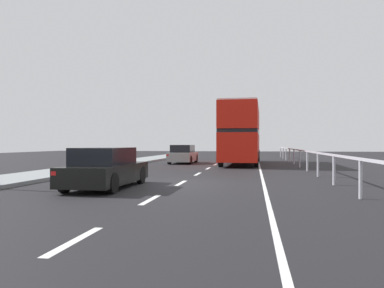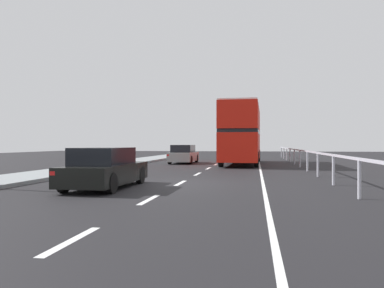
% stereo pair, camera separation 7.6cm
% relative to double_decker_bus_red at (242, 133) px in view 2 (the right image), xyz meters
% --- Properties ---
extents(ground_plane, '(74.71, 120.00, 0.10)m').
position_rel_double_decker_bus_red_xyz_m(ground_plane, '(-1.86, -14.08, -2.35)').
color(ground_plane, black).
extents(near_sidewalk_kerb, '(2.80, 80.00, 0.14)m').
position_rel_double_decker_bus_red_xyz_m(near_sidewalk_kerb, '(-8.75, -14.08, -2.23)').
color(near_sidewalk_kerb, gray).
rests_on(near_sidewalk_kerb, ground).
extents(lane_paint_markings, '(3.26, 46.00, 0.01)m').
position_rel_double_decker_bus_red_xyz_m(lane_paint_markings, '(0.11, -5.15, -2.29)').
color(lane_paint_markings, silver).
rests_on(lane_paint_markings, ground).
extents(bridge_side_railing, '(0.10, 42.00, 1.13)m').
position_rel_double_decker_bus_red_xyz_m(bridge_side_railing, '(3.79, -5.08, -1.38)').
color(bridge_side_railing, '#B3B2BE').
rests_on(bridge_side_railing, ground).
extents(double_decker_bus_red, '(2.76, 10.75, 4.29)m').
position_rel_double_decker_bus_red_xyz_m(double_decker_bus_red, '(0.00, 0.00, 0.00)').
color(double_decker_bus_red, red).
rests_on(double_decker_bus_red, ground).
extents(hatchback_car_near, '(1.76, 4.37, 1.38)m').
position_rel_double_decker_bus_red_xyz_m(hatchback_car_near, '(-4.10, -15.99, -1.64)').
color(hatchback_car_near, black).
rests_on(hatchback_car_near, ground).
extents(sedan_car_ahead, '(1.76, 4.31, 1.41)m').
position_rel_double_decker_bus_red_xyz_m(sedan_car_ahead, '(-4.46, 0.28, -1.62)').
color(sedan_car_ahead, gray).
rests_on(sedan_car_ahead, ground).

